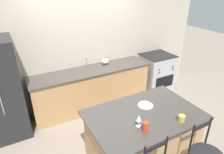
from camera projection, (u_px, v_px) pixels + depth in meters
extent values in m
plane|color=gray|center=(100.00, 114.00, 4.35)|extent=(18.00, 18.00, 0.00)
cube|color=beige|center=(84.00, 46.00, 4.30)|extent=(6.00, 0.07, 2.70)
cube|color=tan|center=(92.00, 89.00, 4.45)|extent=(2.57, 0.63, 0.88)
cube|color=#47423D|center=(91.00, 70.00, 4.25)|extent=(2.61, 0.67, 0.03)
cube|color=black|center=(91.00, 70.00, 4.25)|extent=(0.56, 0.35, 0.01)
cylinder|color=#ADAFB5|center=(87.00, 61.00, 4.37)|extent=(0.02, 0.02, 0.22)
cylinder|color=#ADAFB5|center=(88.00, 58.00, 4.28)|extent=(0.02, 0.12, 0.02)
cube|color=tan|center=(142.00, 139.00, 3.04)|extent=(1.49, 0.93, 0.88)
cube|color=#47423D|center=(144.00, 115.00, 2.84)|extent=(1.61, 1.05, 0.03)
cylinder|color=#939399|center=(0.00, 97.00, 3.10)|extent=(0.02, 0.02, 0.69)
cube|color=#B7B7BC|center=(156.00, 73.00, 5.17)|extent=(0.76, 0.69, 0.93)
cube|color=black|center=(165.00, 82.00, 4.94)|extent=(0.55, 0.01, 0.30)
cube|color=black|center=(158.00, 55.00, 4.96)|extent=(0.76, 0.69, 0.02)
cylinder|color=black|center=(160.00, 70.00, 4.68)|extent=(0.03, 0.02, 0.03)
cylinder|color=black|center=(173.00, 66.00, 4.86)|extent=(0.03, 0.02, 0.03)
cylinder|color=black|center=(159.00, 73.00, 4.71)|extent=(0.03, 0.02, 0.03)
cylinder|color=black|center=(173.00, 69.00, 4.89)|extent=(0.03, 0.02, 0.03)
cylinder|color=black|center=(165.00, 151.00, 2.22)|extent=(0.02, 0.02, 0.40)
cube|color=black|center=(156.00, 147.00, 2.10)|extent=(0.30, 0.02, 0.04)
cylinder|color=black|center=(192.00, 139.00, 2.39)|extent=(0.02, 0.02, 0.40)
cylinder|color=black|center=(208.00, 131.00, 2.52)|extent=(0.02, 0.02, 0.40)
cube|color=black|center=(202.00, 126.00, 2.40)|extent=(0.30, 0.02, 0.04)
cylinder|color=beige|center=(145.00, 105.00, 3.01)|extent=(0.23, 0.23, 0.01)
torus|color=beige|center=(145.00, 105.00, 3.01)|extent=(0.23, 0.23, 0.01)
cylinder|color=white|center=(138.00, 126.00, 2.59)|extent=(0.07, 0.07, 0.00)
cylinder|color=white|center=(138.00, 123.00, 2.58)|extent=(0.01, 0.01, 0.08)
cone|color=white|center=(139.00, 118.00, 2.54)|extent=(0.07, 0.07, 0.09)
cylinder|color=#C1B251|center=(182.00, 118.00, 2.66)|extent=(0.09, 0.09, 0.09)
torus|color=#C1B251|center=(184.00, 117.00, 2.68)|extent=(0.06, 0.01, 0.06)
cylinder|color=red|center=(145.00, 127.00, 2.48)|extent=(0.07, 0.07, 0.13)
ellipsoid|color=beige|center=(105.00, 61.00, 4.50)|extent=(0.17, 0.17, 0.13)
cylinder|color=brown|center=(105.00, 58.00, 4.46)|extent=(0.02, 0.02, 0.02)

